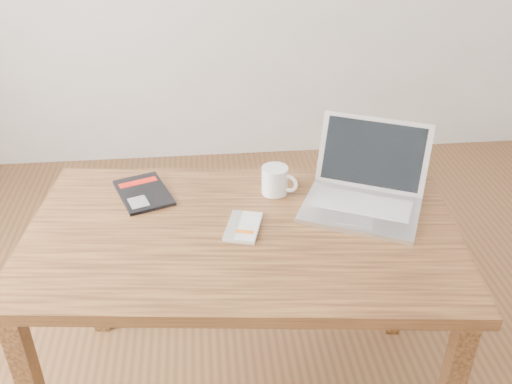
{
  "coord_description": "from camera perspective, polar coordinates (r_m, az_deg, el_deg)",
  "views": [
    {
      "loc": [
        -0.26,
        -1.42,
        1.78
      ],
      "look_at": [
        -0.11,
        0.1,
        0.85
      ],
      "focal_mm": 40.0,
      "sensor_mm": 36.0,
      "label": 1
    }
  ],
  "objects": [
    {
      "name": "room",
      "position": [
        1.5,
        1.81,
        14.8
      ],
      "size": [
        4.04,
        4.04,
        2.7
      ],
      "color": "#52341C",
      "rests_on": "ground"
    },
    {
      "name": "desk",
      "position": [
        1.84,
        -1.36,
        -6.09
      ],
      "size": [
        1.44,
        0.92,
        0.75
      ],
      "rotation": [
        0.0,
        0.0,
        -0.11
      ],
      "color": "#4E2F17",
      "rests_on": "ground"
    },
    {
      "name": "white_guidebook",
      "position": [
        1.79,
        -1.3,
        -3.51
      ],
      "size": [
        0.14,
        0.18,
        0.01
      ],
      "rotation": [
        0.0,
        0.0,
        -0.27
      ],
      "color": "silver",
      "rests_on": "desk"
    },
    {
      "name": "black_guidebook",
      "position": [
        2.0,
        -11.19,
        -0.06
      ],
      "size": [
        0.23,
        0.28,
        0.01
      ],
      "rotation": [
        0.0,
        0.0,
        0.35
      ],
      "color": "black",
      "rests_on": "desk"
    },
    {
      "name": "laptop",
      "position": [
        1.93,
        10.83,
        0.22
      ],
      "size": [
        0.49,
        0.48,
        0.25
      ],
      "rotation": [
        0.0,
        0.0,
        -0.44
      ],
      "color": "silver",
      "rests_on": "desk"
    },
    {
      "name": "coffee_mug",
      "position": [
        1.96,
        1.97,
        1.22
      ],
      "size": [
        0.12,
        0.09,
        0.1
      ],
      "rotation": [
        0.0,
        0.0,
        -0.54
      ],
      "color": "white",
      "rests_on": "desk"
    }
  ]
}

